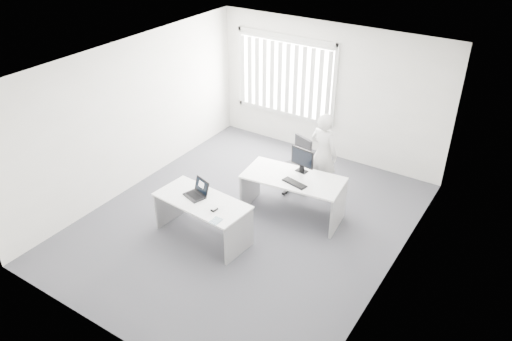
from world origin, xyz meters
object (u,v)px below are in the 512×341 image
Objects in this scene: office_chair at (296,173)px; monitor at (302,160)px; person at (323,153)px; desk_far at (293,188)px; desk_near at (202,210)px; laptop at (194,190)px.

monitor is (0.42, -0.59, 0.68)m from office_chair.
person reaches higher than office_chair.
person reaches higher than desk_far.
desk_far is (0.93, 1.33, 0.04)m from desk_near.
monitor is at bearing 72.19° from laptop.
desk_far is 1.73m from laptop.
person reaches higher than monitor.
laptop is (-1.09, -1.31, 0.29)m from desk_far.
office_chair reaches higher than laptop.
laptop is (-1.15, -2.31, 0.06)m from person.
office_chair is 2.96× the size of laptop.
office_chair is at bearing 108.93° from desk_far.
office_chair is 0.99m from monitor.
office_chair is at bearing 133.05° from monitor.
person is at bearing 94.24° from monitor.
desk_near is at bearing 78.46° from person.
laptop is (-0.16, 0.02, 0.33)m from desk_near.
person reaches higher than desk_near.
monitor is at bearing -32.29° from office_chair.
desk_near is 2.23m from office_chair.
desk_far is 0.50m from monitor.
desk_near is 3.68× the size of monitor.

